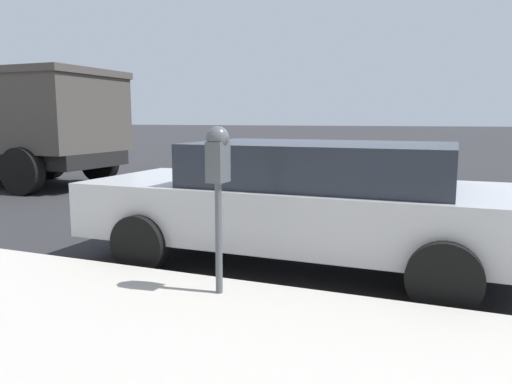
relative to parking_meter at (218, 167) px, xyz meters
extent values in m
plane|color=#2B2B2D|center=(2.58, -0.40, -1.25)|extent=(220.00, 220.00, 0.00)
cylinder|color=#4C5156|center=(0.00, 0.00, -0.61)|extent=(0.06, 0.06, 0.97)
cube|color=#4C5156|center=(0.00, 0.00, 0.04)|extent=(0.20, 0.14, 0.34)
sphere|color=#4C5156|center=(0.00, 0.00, 0.25)|extent=(0.19, 0.19, 0.19)
cube|color=gold|center=(0.11, 0.00, 0.00)|extent=(0.01, 0.11, 0.12)
cube|color=black|center=(0.11, 0.00, 0.12)|extent=(0.01, 0.10, 0.08)
cube|color=#B7BABF|center=(1.59, -0.28, -0.62)|extent=(1.94, 4.95, 0.61)
cube|color=#232833|center=(1.59, -0.48, -0.09)|extent=(1.70, 2.77, 0.46)
cylinder|color=black|center=(0.64, 1.26, -0.93)|extent=(0.22, 0.64, 0.64)
cylinder|color=black|center=(2.56, 1.25, -0.93)|extent=(0.22, 0.64, 0.64)
cylinder|color=black|center=(0.63, -1.81, -0.93)|extent=(0.22, 0.64, 0.64)
cylinder|color=black|center=(2.55, -1.82, -0.93)|extent=(0.22, 0.64, 0.64)
cube|color=#4C4742|center=(5.63, 8.02, 0.50)|extent=(2.55, 4.37, 1.75)
cube|color=#4C4742|center=(5.63, 8.02, 1.45)|extent=(2.65, 4.47, 0.16)
cylinder|color=black|center=(6.90, 8.65, -0.73)|extent=(0.30, 1.04, 1.04)
cylinder|color=black|center=(4.35, 6.89, -0.73)|extent=(0.30, 1.04, 1.04)
cylinder|color=black|center=(6.90, 6.89, -0.73)|extent=(0.30, 1.04, 1.04)
camera|label=1|loc=(-3.73, -1.85, 0.40)|focal=35.00mm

